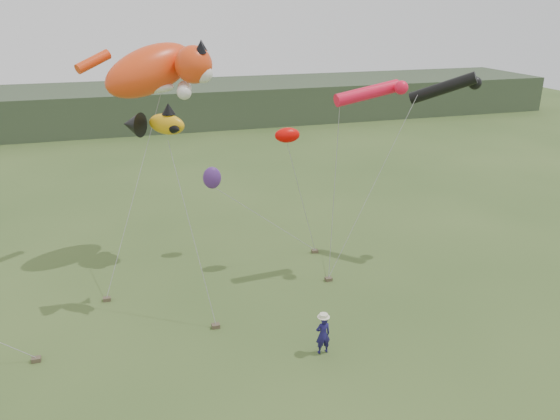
# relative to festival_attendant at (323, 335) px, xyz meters

# --- Properties ---
(ground) EXTENTS (120.00, 120.00, 0.00)m
(ground) POSITION_rel_festival_attendant_xyz_m (-1.75, -0.19, -0.79)
(ground) COLOR #385123
(ground) RESTS_ON ground
(headland) EXTENTS (90.00, 13.00, 4.00)m
(headland) POSITION_rel_festival_attendant_xyz_m (-4.87, 44.50, 1.13)
(headland) COLOR #2D3D28
(headland) RESTS_ON ground
(festival_attendant) EXTENTS (0.58, 0.39, 1.58)m
(festival_attendant) POSITION_rel_festival_attendant_xyz_m (0.00, 0.00, 0.00)
(festival_attendant) COLOR #19154E
(festival_attendant) RESTS_ON ground
(sandbag_anchors) EXTENTS (13.38, 6.12, 0.16)m
(sandbag_anchors) POSITION_rel_festival_attendant_xyz_m (-3.31, 5.06, -0.71)
(sandbag_anchors) COLOR brown
(sandbag_anchors) RESTS_ON ground
(cat_kite) EXTENTS (6.26, 4.02, 3.38)m
(cat_kite) POSITION_rel_festival_attendant_xyz_m (-4.39, 10.75, 8.63)
(cat_kite) COLOR #EF4013
(cat_kite) RESTS_ON ground
(fish_kite) EXTENTS (2.74, 1.80, 1.31)m
(fish_kite) POSITION_rel_festival_attendant_xyz_m (-5.16, 5.67, 7.13)
(fish_kite) COLOR gold
(fish_kite) RESTS_ON ground
(tube_kites) EXTENTS (7.70, 2.97, 1.71)m
(tube_kites) POSITION_rel_festival_attendant_xyz_m (6.71, 6.42, 7.85)
(tube_kites) COLOR black
(tube_kites) RESTS_ON ground
(misc_kites) EXTENTS (4.29, 3.02, 3.41)m
(misc_kites) POSITION_rel_festival_attendant_xyz_m (-0.74, 8.85, 4.51)
(misc_kites) COLOR #E80602
(misc_kites) RESTS_ON ground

